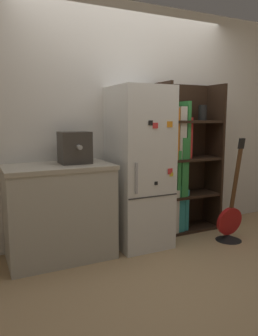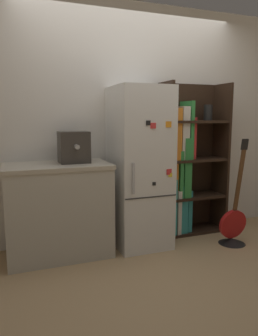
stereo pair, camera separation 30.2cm
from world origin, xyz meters
name	(u,v)px [view 2 (the right image)]	position (x,y,z in m)	size (l,w,h in m)	color
ground_plane	(144,248)	(0.00, 0.00, 0.00)	(16.00, 16.00, 0.00)	tan
wall_back	(128,123)	(0.00, 0.47, 1.30)	(8.00, 0.05, 2.60)	silver
refrigerator	(139,168)	(0.00, 0.14, 0.84)	(0.56, 0.64, 1.68)	white
bookshelf	(184,166)	(0.64, 0.30, 0.80)	(0.77, 0.35, 1.75)	black
kitchen_counter	(58,210)	(-0.86, 0.16, 0.46)	(1.01, 0.60, 0.92)	#BCB7A8
espresso_machine	(74,147)	(-0.68, 0.19, 1.07)	(0.29, 0.31, 0.31)	#38332D
guitar	(233,229)	(0.95, -0.23, 0.17)	(0.32, 0.29, 1.15)	black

